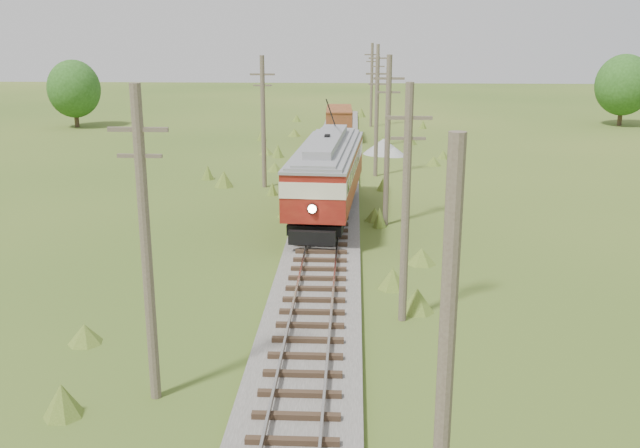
{
  "coord_description": "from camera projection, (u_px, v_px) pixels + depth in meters",
  "views": [
    {
      "loc": [
        1.46,
        -6.34,
        10.42
      ],
      "look_at": [
        0.0,
        23.78,
        2.0
      ],
      "focal_mm": 40.0,
      "sensor_mm": 36.0,
      "label": 1
    }
  ],
  "objects": [
    {
      "name": "railbed_main",
      "position": [
        328.0,
        207.0,
        41.63
      ],
      "size": [
        3.6,
        96.0,
        0.57
      ],
      "color": "#605B54",
      "rests_on": "ground"
    },
    {
      "name": "streetcar",
      "position": [
        327.0,
        170.0,
        38.88
      ],
      "size": [
        3.99,
        13.59,
        6.16
      ],
      "rotation": [
        0.0,
        0.0,
        -0.06
      ],
      "color": "black",
      "rests_on": "ground"
    },
    {
      "name": "gondola",
      "position": [
        339.0,
        120.0,
        67.09
      ],
      "size": [
        2.53,
        7.3,
        2.41
      ],
      "rotation": [
        0.0,
        0.0,
        0.02
      ],
      "color": "black",
      "rests_on": "ground"
    },
    {
      "name": "gravel_pile",
      "position": [
        385.0,
        147.0,
        59.69
      ],
      "size": [
        3.56,
        3.77,
        1.29
      ],
      "color": "gray",
      "rests_on": "ground"
    },
    {
      "name": "utility_pole_r_1",
      "position": [
        445.0,
        382.0,
        12.45
      ],
      "size": [
        0.3,
        0.3,
        8.8
      ],
      "color": "brown",
      "rests_on": "ground"
    },
    {
      "name": "utility_pole_r_2",
      "position": [
        406.0,
        203.0,
        24.94
      ],
      "size": [
        1.6,
        0.3,
        8.6
      ],
      "color": "brown",
      "rests_on": "ground"
    },
    {
      "name": "utility_pole_r_3",
      "position": [
        387.0,
        140.0,
        37.4
      ],
      "size": [
        1.6,
        0.3,
        9.0
      ],
      "color": "brown",
      "rests_on": "ground"
    },
    {
      "name": "utility_pole_r_4",
      "position": [
        377.0,
        116.0,
        50.0
      ],
      "size": [
        1.6,
        0.3,
        8.4
      ],
      "color": "brown",
      "rests_on": "ground"
    },
    {
      "name": "utility_pole_r_5",
      "position": [
        377.0,
        95.0,
        62.42
      ],
      "size": [
        1.6,
        0.3,
        8.9
      ],
      "color": "brown",
      "rests_on": "ground"
    },
    {
      "name": "utility_pole_r_6",
      "position": [
        372.0,
        84.0,
        74.96
      ],
      "size": [
        1.6,
        0.3,
        8.7
      ],
      "color": "brown",
      "rests_on": "ground"
    },
    {
      "name": "utility_pole_l_a",
      "position": [
        146.0,
        245.0,
        19.47
      ],
      "size": [
        1.6,
        0.3,
        9.0
      ],
      "color": "brown",
      "rests_on": "ground"
    },
    {
      "name": "utility_pole_l_b",
      "position": [
        263.0,
        121.0,
        46.47
      ],
      "size": [
        1.6,
        0.3,
        8.6
      ],
      "color": "brown",
      "rests_on": "ground"
    },
    {
      "name": "tree_mid_a",
      "position": [
        74.0,
        89.0,
        74.62
      ],
      "size": [
        5.46,
        5.46,
        7.03
      ],
      "color": "#38281C",
      "rests_on": "ground"
    },
    {
      "name": "tree_mid_b",
      "position": [
        624.0,
        85.0,
        75.67
      ],
      "size": [
        5.88,
        5.88,
        7.57
      ],
      "color": "#38281C",
      "rests_on": "ground"
    }
  ]
}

